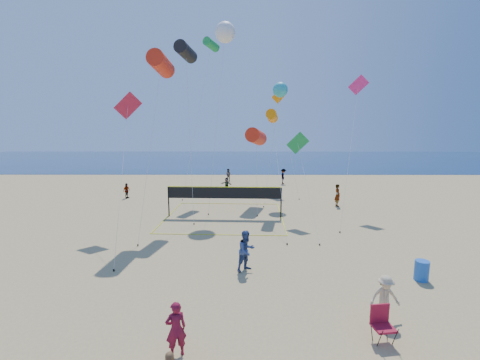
{
  "coord_description": "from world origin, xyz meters",
  "views": [
    {
      "loc": [
        0.68,
        -9.75,
        6.62
      ],
      "look_at": [
        0.62,
        2.0,
        4.76
      ],
      "focal_mm": 24.0,
      "sensor_mm": 36.0,
      "label": 1
    }
  ],
  "objects_px": {
    "woman": "(176,329)",
    "trash_barrel": "(422,270)",
    "camp_chair": "(382,321)",
    "volleyball_net": "(224,196)"
  },
  "relations": [
    {
      "from": "woman",
      "to": "trash_barrel",
      "type": "xyz_separation_m",
      "value": [
        9.9,
        4.85,
        -0.4
      ]
    },
    {
      "from": "camp_chair",
      "to": "woman",
      "type": "bearing_deg",
      "value": 178.36
    },
    {
      "from": "woman",
      "to": "volleyball_net",
      "type": "height_order",
      "value": "volleyball_net"
    },
    {
      "from": "woman",
      "to": "camp_chair",
      "type": "relative_size",
      "value": 1.32
    },
    {
      "from": "trash_barrel",
      "to": "volleyball_net",
      "type": "bearing_deg",
      "value": 131.72
    },
    {
      "from": "woman",
      "to": "camp_chair",
      "type": "xyz_separation_m",
      "value": [
        6.33,
        0.71,
        -0.19
      ]
    },
    {
      "from": "volleyball_net",
      "to": "camp_chair",
      "type": "bearing_deg",
      "value": -66.34
    },
    {
      "from": "camp_chair",
      "to": "volleyball_net",
      "type": "xyz_separation_m",
      "value": [
        -5.71,
        14.55,
        0.95
      ]
    },
    {
      "from": "camp_chair",
      "to": "volleyball_net",
      "type": "bearing_deg",
      "value": 103.43
    },
    {
      "from": "camp_chair",
      "to": "trash_barrel",
      "type": "relative_size",
      "value": 1.43
    }
  ]
}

